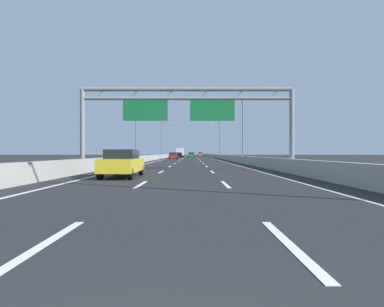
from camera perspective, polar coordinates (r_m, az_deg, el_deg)
ground_plane at (r=101.26m, az=-0.28°, el=-0.64°), size 260.00×260.00×0.00m
lane_dash_left_0 at (r=5.40m, az=-24.64°, el=-14.30°), size 0.16×3.00×0.01m
lane_dash_left_1 at (r=13.99m, az=-9.05°, el=-5.39°), size 0.16×3.00×0.01m
lane_dash_left_2 at (r=22.90m, az=-5.53°, el=-3.24°), size 0.16×3.00×0.01m
lane_dash_left_3 at (r=31.85m, az=-3.98°, el=-2.30°), size 0.16×3.00×0.01m
lane_dash_left_4 at (r=40.83m, az=-3.12°, el=-1.77°), size 0.16×3.00×0.01m
lane_dash_left_5 at (r=49.82m, az=-2.57°, el=-1.43°), size 0.16×3.00×0.01m
lane_dash_left_6 at (r=58.81m, az=-2.19°, el=-1.19°), size 0.16×3.00×0.01m
lane_dash_left_7 at (r=67.80m, az=-1.91°, el=-1.02°), size 0.16×3.00×0.01m
lane_dash_left_8 at (r=76.79m, az=-1.69°, el=-0.88°), size 0.16×3.00×0.01m
lane_dash_left_9 at (r=85.79m, az=-1.52°, el=-0.78°), size 0.16×3.00×0.01m
lane_dash_left_10 at (r=94.79m, az=-1.38°, el=-0.69°), size 0.16×3.00×0.01m
lane_dash_left_11 at (r=103.78m, az=-1.27°, el=-0.62°), size 0.16×3.00×0.01m
lane_dash_left_12 at (r=112.78m, az=-1.17°, el=-0.56°), size 0.16×3.00×0.01m
lane_dash_left_13 at (r=121.78m, az=-1.09°, el=-0.51°), size 0.16×3.00×0.01m
lane_dash_left_14 at (r=130.78m, az=-1.02°, el=-0.47°), size 0.16×3.00×0.01m
lane_dash_left_15 at (r=139.78m, az=-0.96°, el=-0.43°), size 0.16×3.00×0.01m
lane_dash_left_16 at (r=148.77m, az=-0.91°, el=-0.40°), size 0.16×3.00×0.01m
lane_dash_left_17 at (r=157.77m, az=-0.86°, el=-0.37°), size 0.16×3.00×0.01m
lane_dash_right_0 at (r=5.14m, az=16.63°, el=-15.03°), size 0.16×3.00×0.01m
lane_dash_right_1 at (r=13.89m, az=5.85°, el=-5.43°), size 0.16×3.00×0.01m
lane_dash_right_2 at (r=22.84m, az=3.52°, el=-3.25°), size 0.16×3.00×0.01m
lane_dash_right_3 at (r=31.81m, az=2.50°, el=-2.30°), size 0.16×3.00×0.01m
lane_dash_right_4 at (r=40.80m, az=1.94°, el=-1.77°), size 0.16×3.00×0.01m
lane_dash_right_5 at (r=49.79m, az=1.57°, el=-1.43°), size 0.16×3.00×0.01m
lane_dash_right_6 at (r=58.78m, az=1.32°, el=-1.19°), size 0.16×3.00×0.01m
lane_dash_right_7 at (r=67.78m, az=1.14°, el=-1.02°), size 0.16×3.00×0.01m
lane_dash_right_8 at (r=76.78m, az=1.00°, el=-0.88°), size 0.16×3.00×0.01m
lane_dash_right_9 at (r=85.77m, az=0.88°, el=-0.78°), size 0.16×3.00×0.01m
lane_dash_right_10 at (r=94.77m, az=0.79°, el=-0.69°), size 0.16×3.00×0.01m
lane_dash_right_11 at (r=103.77m, az=0.72°, el=-0.62°), size 0.16×3.00×0.01m
lane_dash_right_12 at (r=112.77m, az=0.66°, el=-0.56°), size 0.16×3.00×0.01m
lane_dash_right_13 at (r=121.77m, az=0.60°, el=-0.51°), size 0.16×3.00×0.01m
lane_dash_right_14 at (r=130.77m, az=0.56°, el=-0.47°), size 0.16×3.00×0.01m
lane_dash_right_15 at (r=139.77m, az=0.52°, el=-0.43°), size 0.16×3.00×0.01m
lane_dash_right_16 at (r=148.77m, az=0.48°, el=-0.40°), size 0.16×3.00×0.01m
lane_dash_right_17 at (r=157.76m, az=0.45°, el=-0.37°), size 0.16×3.00×0.01m
edge_line_left at (r=89.44m, az=-3.67°, el=-0.74°), size 0.16×176.00×0.01m
edge_line_right at (r=89.40m, az=3.06°, el=-0.74°), size 0.16×176.00×0.01m
barrier_left at (r=111.49m, az=-3.81°, el=-0.33°), size 0.45×220.00×0.95m
barrier_right at (r=111.45m, az=3.29°, el=-0.33°), size 0.45×220.00×0.95m
sign_gantry at (r=24.89m, az=-1.27°, el=8.12°), size 16.34×0.36×6.36m
streetlamp_left_mid at (r=47.57m, az=-9.59°, el=5.00°), size 2.58×0.28×9.50m
streetlamp_right_mid at (r=47.45m, az=8.56°, el=5.01°), size 2.58×0.28×9.50m
streetlamp_left_far at (r=85.98m, az=-5.31°, el=2.82°), size 2.58×0.28×9.50m
streetlamp_right_far at (r=85.92m, az=4.67°, el=2.82°), size 2.58×0.28×9.50m
yellow_car at (r=18.26m, az=-12.24°, el=-1.65°), size 1.75×4.50×1.53m
black_car at (r=93.07m, az=-2.40°, el=-0.25°), size 1.81×4.47×1.46m
green_car at (r=94.91m, az=-0.19°, el=-0.24°), size 1.86×4.26×1.48m
orange_car at (r=128.37m, az=1.41°, el=-0.13°), size 1.75×4.33×1.56m
red_car at (r=71.30m, az=-3.43°, el=-0.37°), size 1.72×4.40×1.45m
box_truck at (r=106.84m, az=-2.17°, el=0.25°), size 2.31×7.67×2.89m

